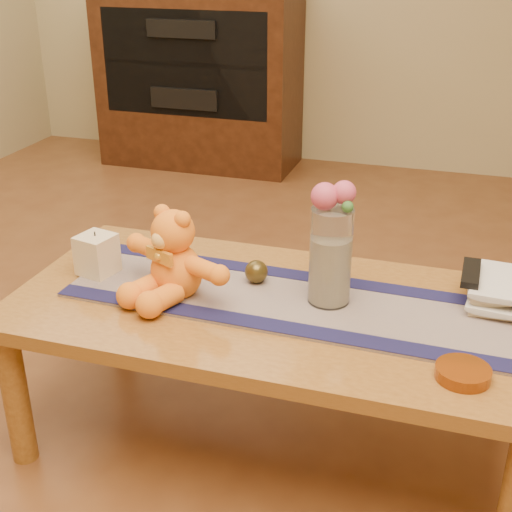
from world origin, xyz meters
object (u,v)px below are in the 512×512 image
(amber_dish, at_px, (463,373))
(book_bottom, at_px, (468,296))
(bronze_ball, at_px, (256,272))
(teddy_bear, at_px, (176,253))
(pillar_candle, at_px, (97,254))
(glass_vase, at_px, (331,256))
(tv_remote, at_px, (471,273))

(amber_dish, bearing_deg, book_bottom, 90.52)
(bronze_ball, bearing_deg, teddy_bear, -146.82)
(teddy_bear, xyz_separation_m, book_bottom, (0.75, 0.21, -0.11))
(pillar_candle, relative_size, glass_vase, 0.44)
(book_bottom, xyz_separation_m, amber_dish, (0.00, -0.38, 0.00))
(bronze_ball, distance_m, tv_remote, 0.57)
(book_bottom, height_order, amber_dish, amber_dish)
(book_bottom, distance_m, amber_dish, 0.38)
(teddy_bear, height_order, bronze_ball, teddy_bear)
(amber_dish, bearing_deg, tv_remote, 90.56)
(glass_vase, distance_m, book_bottom, 0.40)
(teddy_bear, bearing_deg, pillar_candle, -166.85)
(teddy_bear, xyz_separation_m, amber_dish, (0.76, -0.17, -0.11))
(bronze_ball, bearing_deg, book_bottom, 8.63)
(pillar_candle, distance_m, glass_vase, 0.67)
(tv_remote, relative_size, amber_dish, 1.31)
(glass_vase, bearing_deg, amber_dish, -34.96)
(glass_vase, height_order, bronze_ball, glass_vase)
(teddy_bear, relative_size, amber_dish, 2.79)
(glass_vase, height_order, amber_dish, glass_vase)
(teddy_bear, distance_m, book_bottom, 0.79)
(teddy_bear, height_order, pillar_candle, teddy_bear)
(pillar_candle, bearing_deg, glass_vase, 2.70)
(bronze_ball, height_order, amber_dish, bronze_ball)
(pillar_candle, height_order, amber_dish, pillar_candle)
(glass_vase, bearing_deg, book_bottom, 20.66)
(bronze_ball, xyz_separation_m, tv_remote, (0.57, 0.08, 0.04))
(glass_vase, distance_m, amber_dish, 0.45)
(teddy_bear, xyz_separation_m, glass_vase, (0.40, 0.08, 0.01))
(teddy_bear, distance_m, glass_vase, 0.41)
(teddy_bear, bearing_deg, glass_vase, 33.18)
(pillar_candle, height_order, tv_remote, pillar_candle)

